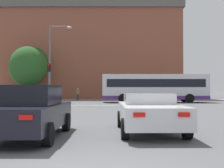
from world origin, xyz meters
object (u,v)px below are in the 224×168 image
object	(u,v)px
car_roadster_right	(150,112)
traffic_light_near_left	(50,77)
car_saloon_left	(32,111)
traffic_light_far_right	(150,82)
street_lamp_junction	(55,56)
pedestrian_waiting	(79,93)
bus_crossing_lead	(156,87)

from	to	relation	value
car_roadster_right	traffic_light_near_left	size ratio (longest dim) A/B	1.13
car_saloon_left	traffic_light_far_right	world-z (taller)	traffic_light_far_right
car_saloon_left	traffic_light_near_left	world-z (taller)	traffic_light_near_left
traffic_light_far_right	street_lamp_junction	xyz separation A→B (m)	(-11.09, -9.90, 2.48)
car_saloon_left	car_roadster_right	distance (m)	3.98
traffic_light_near_left	pedestrian_waiting	bearing A→B (deg)	83.15
pedestrian_waiting	traffic_light_near_left	bearing A→B (deg)	-94.11
car_roadster_right	bus_crossing_lead	world-z (taller)	bus_crossing_lead
bus_crossing_lead	street_lamp_junction	bearing A→B (deg)	-73.49
car_saloon_left	traffic_light_near_left	bearing A→B (deg)	101.56
bus_crossing_lead	car_roadster_right	bearing A→B (deg)	-9.14
car_saloon_left	bus_crossing_lead	world-z (taller)	bus_crossing_lead
bus_crossing_lead	traffic_light_near_left	world-z (taller)	traffic_light_near_left
car_saloon_left	traffic_light_far_right	xyz separation A→B (m)	(7.56, 30.05, 1.64)
car_roadster_right	pedestrian_waiting	distance (m)	29.93
car_saloon_left	street_lamp_junction	xyz separation A→B (m)	(-3.53, 20.15, 4.12)
pedestrian_waiting	street_lamp_junction	bearing A→B (deg)	-94.50
traffic_light_near_left	street_lamp_junction	distance (m)	2.68
car_saloon_left	traffic_light_far_right	bearing A→B (deg)	76.40
car_saloon_left	car_roadster_right	xyz separation A→B (m)	(3.82, 1.09, -0.11)
bus_crossing_lead	traffic_light_far_right	bearing A→B (deg)	178.69
traffic_light_far_right	pedestrian_waiting	xyz separation A→B (m)	(-9.79, 0.35, -1.46)
car_saloon_left	traffic_light_far_right	distance (m)	31.03
car_saloon_left	traffic_light_far_right	size ratio (longest dim) A/B	1.25
car_roadster_right	pedestrian_waiting	xyz separation A→B (m)	(-6.05, 29.31, 0.29)
traffic_light_far_right	car_saloon_left	bearing A→B (deg)	-104.12
bus_crossing_lead	pedestrian_waiting	world-z (taller)	bus_crossing_lead
car_roadster_right	street_lamp_junction	size ratio (longest dim) A/B	0.56
traffic_light_near_left	pedestrian_waiting	distance (m)	11.96
car_roadster_right	traffic_light_far_right	size ratio (longest dim) A/B	1.26
car_roadster_right	traffic_light_near_left	bearing A→B (deg)	112.00
traffic_light_far_right	pedestrian_waiting	bearing A→B (deg)	177.97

